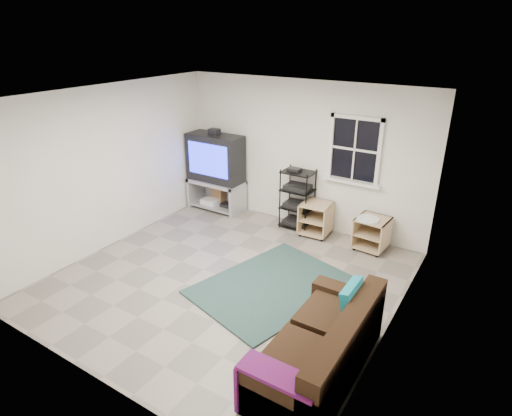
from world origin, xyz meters
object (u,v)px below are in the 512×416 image
Objects in this scene: av_rack at (297,203)px; sofa at (321,349)px; side_table_left at (317,217)px; tv_unit at (216,166)px; side_table_right at (372,231)px.

sofa is at bearing -58.68° from av_rack.
side_table_left is at bearing -6.16° from av_rack.
tv_unit is at bearing -177.50° from av_rack.
side_table_right is at bearing 0.27° from tv_unit.
av_rack is at bearing 2.50° from tv_unit.
tv_unit is 1.47× the size of av_rack.
tv_unit is at bearing 140.48° from sofa.
tv_unit is 2.23m from side_table_left.
av_rack reaches higher than sofa.
sofa is at bearing -81.68° from side_table_right.
tv_unit is at bearing -179.73° from side_table_right.
side_table_right is (3.16, 0.01, -0.57)m from tv_unit.
side_table_left is 3.32m from sofa.
tv_unit is 2.83× the size of side_table_right.
side_table_right is (1.00, -0.02, 0.01)m from side_table_left.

